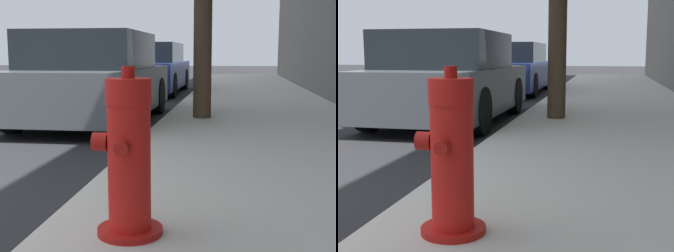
{
  "view_description": "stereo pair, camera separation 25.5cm",
  "coord_description": "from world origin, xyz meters",
  "views": [
    {
      "loc": [
        2.97,
        -2.45,
        1.1
      ],
      "look_at": [
        2.46,
        1.15,
        0.53
      ],
      "focal_mm": 50.0,
      "sensor_mm": 36.0,
      "label": 1
    },
    {
      "loc": [
        3.22,
        -2.41,
        1.1
      ],
      "look_at": [
        2.46,
        1.15,
        0.53
      ],
      "focal_mm": 50.0,
      "sensor_mm": 36.0,
      "label": 2
    }
  ],
  "objects": [
    {
      "name": "parked_car_near",
      "position": [
        0.74,
        4.79,
        0.69
      ],
      "size": [
        1.84,
        3.93,
        1.43
      ],
      "color": "#4C5156",
      "rests_on": "ground_plane"
    },
    {
      "name": "parked_car_mid",
      "position": [
        0.67,
        10.49,
        0.67
      ],
      "size": [
        1.72,
        4.55,
        1.39
      ],
      "color": "navy",
      "rests_on": "ground_plane"
    },
    {
      "name": "fire_hydrant",
      "position": [
        2.42,
        -0.05,
        0.53
      ],
      "size": [
        0.38,
        0.37,
        0.91
      ],
      "color": "#A91511",
      "rests_on": "sidewalk_slab"
    }
  ]
}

